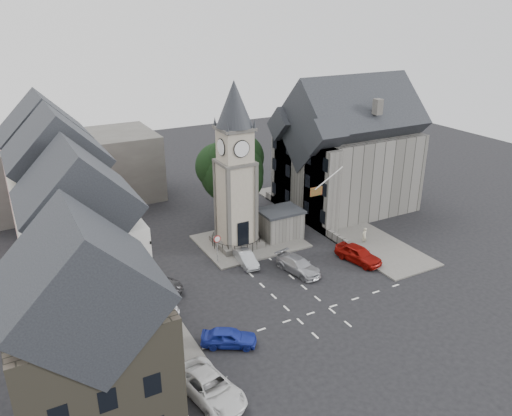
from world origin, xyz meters
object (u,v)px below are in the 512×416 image
stone_shelter (280,224)px  car_east_red (358,254)px  car_west_blue (229,337)px  pedestrian (364,236)px  clock_tower (235,168)px

stone_shelter → car_east_red: 8.86m
stone_shelter → car_east_red: stone_shelter is taller
car_west_blue → pedestrian: (19.00, 8.24, 0.19)m
car_west_blue → stone_shelter: bearing=-11.8°
clock_tower → car_west_blue: clock_tower is taller
clock_tower → car_east_red: 14.08m
stone_shelter → car_west_blue: size_ratio=1.10×
stone_shelter → clock_tower: bearing=174.2°
clock_tower → pedestrian: 14.76m
clock_tower → car_west_blue: size_ratio=4.15×
car_west_blue → car_east_red: (16.00, 5.49, 0.12)m
car_west_blue → pedestrian: pedestrian is taller
stone_shelter → pedestrian: size_ratio=2.50×
pedestrian → car_east_red: bearing=29.0°
car_east_red → clock_tower: bearing=122.1°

